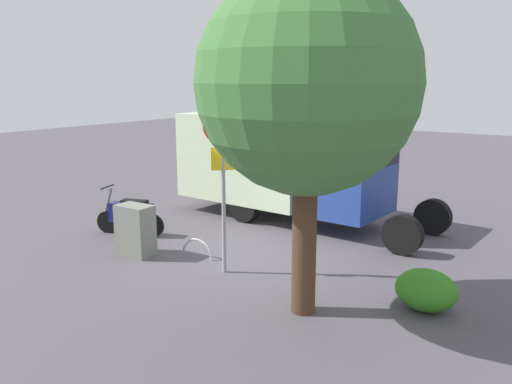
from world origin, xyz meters
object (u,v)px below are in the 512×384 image
(stop_sign, at_px, (223,163))
(street_tree, at_px, (307,84))
(motorcycle, at_px, (131,214))
(box_truck_near, at_px, (282,162))
(utility_cabinet, at_px, (135,230))
(bike_rack_hoop, at_px, (197,257))

(stop_sign, height_order, street_tree, street_tree)
(motorcycle, bearing_deg, stop_sign, 149.69)
(box_truck_near, xyz_separation_m, street_tree, (-3.54, 4.91, 2.14))
(box_truck_near, height_order, utility_cabinet, box_truck_near)
(street_tree, bearing_deg, box_truck_near, -54.19)
(box_truck_near, height_order, bike_rack_hoop, box_truck_near)
(motorcycle, bearing_deg, utility_cabinet, 122.94)
(bike_rack_hoop, bearing_deg, box_truck_near, -85.76)
(street_tree, distance_m, bike_rack_hoop, 5.05)
(box_truck_near, xyz_separation_m, bike_rack_hoop, (-0.29, 3.87, -1.58))
(motorcycle, xyz_separation_m, street_tree, (-5.71, 1.39, 3.20))
(street_tree, xyz_separation_m, bike_rack_hoop, (3.26, -1.04, -3.72))
(street_tree, xyz_separation_m, utility_cabinet, (4.45, -0.39, -3.16))
(utility_cabinet, bearing_deg, box_truck_near, -101.36)
(stop_sign, height_order, utility_cabinet, stop_sign)
(street_tree, bearing_deg, stop_sign, -16.80)
(motorcycle, height_order, bike_rack_hoop, motorcycle)
(box_truck_near, height_order, street_tree, street_tree)
(box_truck_near, relative_size, motorcycle, 4.23)
(motorcycle, distance_m, street_tree, 6.69)
(stop_sign, bearing_deg, box_truck_near, -72.53)
(street_tree, height_order, bike_rack_hoop, street_tree)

